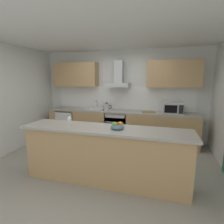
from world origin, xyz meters
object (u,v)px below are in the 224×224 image
object	(u,v)px
range_hood	(119,79)
chopping_board	(149,112)
refrigerator	(69,123)
fruit_bowl	(117,126)
wine_glass	(69,120)
oven	(117,126)
sink	(96,109)
microwave	(173,108)
kettle	(107,107)

from	to	relation	value
range_hood	chopping_board	xyz separation A→B (m)	(0.87, -0.15, -0.88)
refrigerator	fruit_bowl	world-z (taller)	fruit_bowl
range_hood	wine_glass	size ratio (longest dim) A/B	4.05
oven	sink	distance (m)	0.80
oven	refrigerator	xyz separation A→B (m)	(-1.56, -0.00, -0.03)
range_hood	chopping_board	size ratio (longest dim) A/B	2.12
fruit_bowl	microwave	bearing A→B (deg)	64.36
fruit_bowl	oven	bearing A→B (deg)	104.10
refrigerator	range_hood	xyz separation A→B (m)	(1.56, 0.13, 1.36)
microwave	sink	xyz separation A→B (m)	(-2.13, 0.04, -0.12)
microwave	fruit_bowl	bearing A→B (deg)	-115.64
microwave	fruit_bowl	distance (m)	2.23
range_hood	wine_glass	distance (m)	2.37
range_hood	refrigerator	bearing A→B (deg)	-175.15
oven	chopping_board	bearing A→B (deg)	-1.55
microwave	kettle	bearing A→B (deg)	-179.81
oven	range_hood	size ratio (longest dim) A/B	1.11
chopping_board	refrigerator	bearing A→B (deg)	179.51
sink	fruit_bowl	distance (m)	2.36
wine_glass	chopping_board	size ratio (longest dim) A/B	0.52
chopping_board	fruit_bowl	bearing A→B (deg)	-100.12
wine_glass	microwave	bearing A→B (deg)	49.23
sink	chopping_board	bearing A→B (deg)	-1.30
sink	kettle	xyz separation A→B (m)	(0.35, -0.04, 0.08)
oven	sink	bearing A→B (deg)	179.04
range_hood	fruit_bowl	bearing A→B (deg)	-76.71
sink	fruit_bowl	bearing A→B (deg)	-60.41
oven	kettle	size ratio (longest dim) A/B	2.77
oven	sink	size ratio (longest dim) A/B	1.60
kettle	range_hood	size ratio (longest dim) A/B	0.40
oven	wine_glass	world-z (taller)	wine_glass
range_hood	chopping_board	bearing A→B (deg)	-9.96
microwave	sink	size ratio (longest dim) A/B	1.00
oven	range_hood	distance (m)	1.33
oven	microwave	bearing A→B (deg)	-1.08
microwave	range_hood	size ratio (longest dim) A/B	0.69
kettle	range_hood	xyz separation A→B (m)	(0.30, 0.16, 0.78)
kettle	microwave	bearing A→B (deg)	0.19
wine_glass	chopping_board	distance (m)	2.41
sink	kettle	size ratio (longest dim) A/B	1.73
wine_glass	fruit_bowl	xyz separation A→B (m)	(0.83, 0.07, -0.08)
microwave	oven	bearing A→B (deg)	178.92
refrigerator	sink	distance (m)	1.04
kettle	range_hood	world-z (taller)	range_hood
fruit_bowl	chopping_board	bearing A→B (deg)	79.88
sink	chopping_board	xyz separation A→B (m)	(1.53, -0.03, -0.02)
sink	range_hood	xyz separation A→B (m)	(0.65, 0.12, 0.86)
sink	oven	bearing A→B (deg)	-0.96
sink	fruit_bowl	world-z (taller)	sink
refrigerator	range_hood	size ratio (longest dim) A/B	1.18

